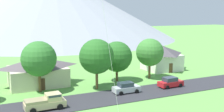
% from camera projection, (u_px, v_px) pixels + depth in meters
% --- Properties ---
extents(road_strip, '(160.00, 6.75, 0.08)m').
position_uv_depth(road_strip, '(81.00, 101.00, 38.22)').
color(road_strip, '#2D2D33').
rests_on(road_strip, ground).
extents(mountain_west_ridge, '(115.12, 115.12, 31.05)m').
position_uv_depth(mountain_west_ridge, '(54.00, 6.00, 130.85)').
color(mountain_west_ridge, '#8E939E').
rests_on(mountain_west_ridge, ground).
extents(mountain_east_ridge, '(103.82, 103.82, 25.79)m').
position_uv_depth(mountain_east_ridge, '(71.00, 11.00, 164.93)').
color(mountain_east_ridge, gray).
rests_on(mountain_east_ridge, ground).
extents(house_leftmost, '(10.17, 8.15, 4.89)m').
position_uv_depth(house_leftmost, '(38.00, 71.00, 46.68)').
color(house_leftmost, beige).
rests_on(house_leftmost, ground).
extents(house_left_center, '(7.60, 6.95, 5.34)m').
position_uv_depth(house_left_center, '(162.00, 57.00, 58.87)').
color(house_left_center, silver).
rests_on(house_left_center, ground).
extents(tree_left_of_center, '(5.69, 5.69, 8.25)m').
position_uv_depth(tree_left_of_center, '(97.00, 56.00, 43.82)').
color(tree_left_of_center, brown).
rests_on(tree_left_of_center, ground).
extents(tree_center, '(5.23, 5.23, 7.61)m').
position_uv_depth(tree_center, '(150.00, 52.00, 51.14)').
color(tree_center, brown).
rests_on(tree_center, ground).
extents(tree_right_of_center, '(5.53, 5.53, 7.32)m').
position_uv_depth(tree_right_of_center, '(117.00, 57.00, 48.85)').
color(tree_right_of_center, brown).
rests_on(tree_right_of_center, ground).
extents(tree_far_right, '(5.52, 5.52, 8.08)m').
position_uv_depth(tree_far_right, '(39.00, 59.00, 42.16)').
color(tree_far_right, brown).
rests_on(tree_far_right, ground).
extents(parked_car_red_west_end, '(4.22, 2.13, 1.68)m').
position_uv_depth(parked_car_red_west_end, '(170.00, 82.00, 45.38)').
color(parked_car_red_west_end, red).
rests_on(parked_car_red_west_end, road_strip).
extents(parked_car_silver_mid_west, '(4.24, 2.16, 1.68)m').
position_uv_depth(parked_car_silver_mid_west, '(126.00, 88.00, 42.12)').
color(parked_car_silver_mid_west, '#B7BCC1').
rests_on(parked_car_silver_mid_west, road_strip).
extents(pickup_truck_sand_west_side, '(5.24, 2.41, 1.99)m').
position_uv_depth(pickup_truck_sand_west_side, '(46.00, 102.00, 34.98)').
color(pickup_truck_sand_west_side, '#C6B284').
rests_on(pickup_truck_sand_west_side, road_strip).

